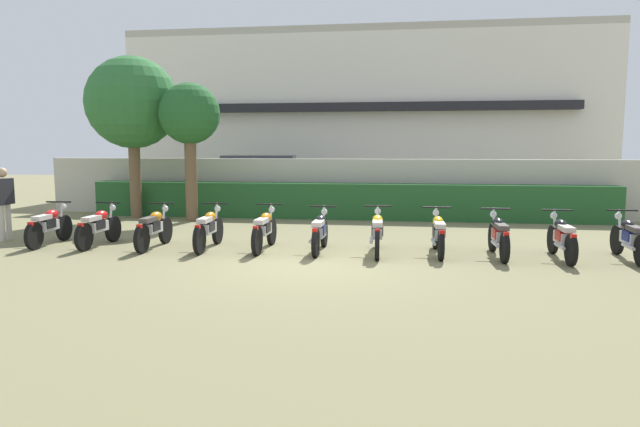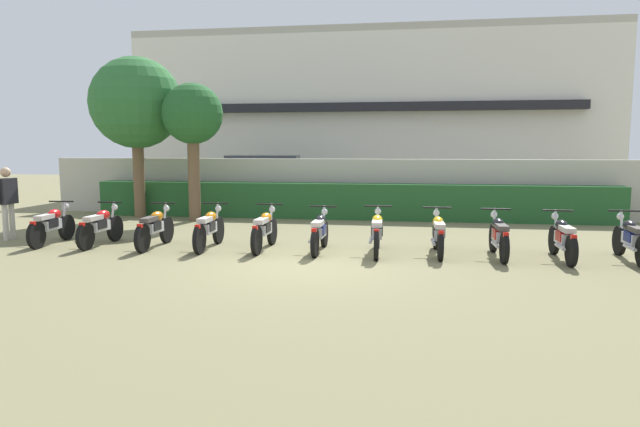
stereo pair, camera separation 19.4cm
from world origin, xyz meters
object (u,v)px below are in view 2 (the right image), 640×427
Objects in this scene: motorcycle_in_row_6 at (377,232)px; tree_near_inspector at (136,104)px; motorcycle_in_row_10 at (631,239)px; motorcycle_in_row_4 at (264,229)px; motorcycle_in_row_2 at (155,228)px; motorcycle_in_row_5 at (320,231)px; motorcycle_in_row_8 at (499,236)px; inspector_person at (7,197)px; parked_car at (268,180)px; tree_far_side at (192,117)px; motorcycle_in_row_9 at (563,238)px; motorcycle_in_row_7 at (438,234)px; motorcycle_in_row_0 at (52,225)px; motorcycle_in_row_1 at (100,226)px; motorcycle_in_row_3 at (209,228)px.

tree_near_inspector is at bearing 55.54° from motorcycle_in_row_6.
motorcycle_in_row_4 is at bearing 90.34° from motorcycle_in_row_10.
motorcycle_in_row_2 is 1.03× the size of motorcycle_in_row_5.
inspector_person is at bearing 86.43° from motorcycle_in_row_8.
parked_car is 2.40× the size of motorcycle_in_row_6.
motorcycle_in_row_6 is 1.06× the size of motorcycle_in_row_8.
motorcycle_in_row_6 is (5.76, -4.46, -2.64)m from tree_far_side.
motorcycle_in_row_8 is (2.45, 0.00, -0.01)m from motorcycle_in_row_6.
motorcycle_in_row_10 is (12.70, -4.88, -3.09)m from tree_near_inspector.
tree_near_inspector is 13.95m from motorcycle_in_row_10.
motorcycle_in_row_5 is at bearing 88.10° from motorcycle_in_row_9.
motorcycle_in_row_8 is at bearing -96.99° from motorcycle_in_row_7.
motorcycle_in_row_4 is 1.06× the size of motorcycle_in_row_5.
parked_car is at bearing -19.19° from motorcycle_in_row_0.
tree_far_side is 2.16× the size of motorcycle_in_row_4.
motorcycle_in_row_8 is (10.21, -4.90, -3.10)m from tree_near_inspector.
parked_car is 9.94m from inspector_person.
motorcycle_in_row_8 is at bearing -25.66° from tree_near_inspector.
motorcycle_in_row_10 is at bearing -89.36° from motorcycle_in_row_1.
motorcycle_in_row_5 is 6.16m from motorcycle_in_row_10.
motorcycle_in_row_2 is at bearing -60.08° from tree_near_inspector.
motorcycle_in_row_10 is (1.29, 0.10, 0.00)m from motorcycle_in_row_9.
motorcycle_in_row_0 is 1.02× the size of motorcycle_in_row_5.
motorcycle_in_row_5 is (6.54, -4.86, -3.10)m from tree_near_inspector.
motorcycle_in_row_6 reaches higher than motorcycle_in_row_3.
motorcycle_in_row_5 is 0.96× the size of motorcycle_in_row_7.
motorcycle_in_row_0 is 7.43m from motorcycle_in_row_6.
motorcycle_in_row_0 is 0.99× the size of motorcycle_in_row_7.
motorcycle_in_row_1 is at bearing -93.11° from motorcycle_in_row_0.
parked_car is 12.75m from motorcycle_in_row_9.
motorcycle_in_row_8 is (1.19, -0.12, 0.00)m from motorcycle_in_row_7.
motorcycle_in_row_0 is 11.08m from motorcycle_in_row_9.
motorcycle_in_row_8 is (6.12, -0.03, -0.01)m from motorcycle_in_row_3.
motorcycle_in_row_3 is at bearing -89.33° from parked_car.
motorcycle_in_row_5 is 0.98× the size of motorcycle_in_row_8.
tree_far_side is at bearing 46.19° from motorcycle_in_row_5.
tree_near_inspector is 1.21× the size of tree_far_side.
tree_far_side is at bearing -24.13° from motorcycle_in_row_0.
motorcycle_in_row_10 is (4.94, 0.03, -0.01)m from motorcycle_in_row_6.
parked_car reaches higher than motorcycle_in_row_5.
motorcycle_in_row_8 is 2.50m from motorcycle_in_row_10.
motorcycle_in_row_5 is at bearing -93.06° from motorcycle_in_row_0.
motorcycle_in_row_0 is 3.76m from motorcycle_in_row_3.
tree_far_side is 10.77m from motorcycle_in_row_9.
tree_far_side is 5.50m from inspector_person.
motorcycle_in_row_1 is at bearing 89.10° from motorcycle_in_row_3.
inspector_person is (-2.63, 0.42, 0.59)m from motorcycle_in_row_1.
motorcycle_in_row_7 is at bearing -87.85° from motorcycle_in_row_5.
tree_far_side reaches higher than motorcycle_in_row_9.
parked_car reaches higher than motorcycle_in_row_10.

